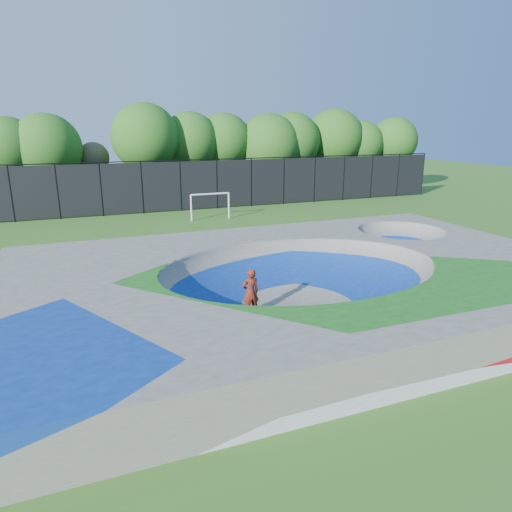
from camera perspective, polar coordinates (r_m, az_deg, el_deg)
The scene contains 7 objects.
ground at distance 18.04m, azimuth 5.62°, elevation -5.58°, with size 120.00×120.00×0.00m, color #2F5F1A.
skate_deck at distance 17.78m, azimuth 5.69°, elevation -3.34°, with size 22.00×14.00×1.50m, color gray.
skater at distance 16.31m, azimuth -0.69°, elevation -4.58°, with size 0.64×0.42×1.76m, color red.
skateboard at distance 16.63m, azimuth -0.68°, elevation -7.34°, with size 0.78×0.22×0.05m, color black.
soccer_goal at distance 33.26m, azimuth -5.75°, elevation 6.81°, with size 2.94×0.12×1.94m.
fence at distance 36.98m, azimuth -9.41°, elevation 8.79°, with size 48.09×0.09×4.04m.
treeline at distance 41.78m, azimuth -9.76°, elevation 13.76°, with size 52.61×6.93×8.48m.
Camera 1 is at (-7.78, -14.87, 6.62)m, focal length 32.00 mm.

